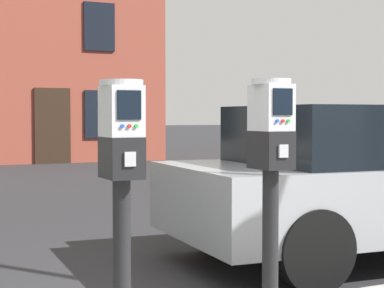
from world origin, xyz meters
TOP-DOWN VIEW (x-y plane):
  - parking_meter_near_kerb at (-0.79, -0.30)m, footprint 0.22×0.25m
  - parking_meter_twin_adjacent at (0.07, -0.30)m, footprint 0.22×0.25m

SIDE VIEW (x-z plane):
  - parking_meter_near_kerb at x=-0.79m, z-range 0.40..1.77m
  - parking_meter_twin_adjacent at x=0.07m, z-range 0.40..1.80m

